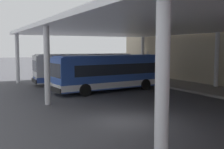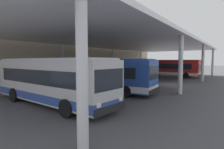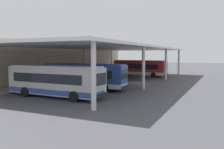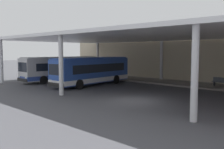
% 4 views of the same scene
% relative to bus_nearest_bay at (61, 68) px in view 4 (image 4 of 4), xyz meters
% --- Properties ---
extents(ground_plane, '(200.00, 200.00, 0.00)m').
position_rel_bus_nearest_bay_xyz_m(ground_plane, '(15.19, -3.80, -1.66)').
color(ground_plane, '#47474C').
extents(platform_kerb, '(42.00, 4.50, 0.18)m').
position_rel_bus_nearest_bay_xyz_m(platform_kerb, '(15.19, 7.95, -1.57)').
color(platform_kerb, gray).
rests_on(platform_kerb, ground).
extents(station_building_facade, '(48.00, 1.60, 6.45)m').
position_rel_bus_nearest_bay_xyz_m(station_building_facade, '(15.19, 11.20, 1.57)').
color(station_building_facade, '#C1B293').
rests_on(station_building_facade, ground).
extents(canopy_shelter, '(40.00, 17.00, 5.55)m').
position_rel_bus_nearest_bay_xyz_m(canopy_shelter, '(15.19, 1.70, 3.66)').
color(canopy_shelter, silver).
rests_on(canopy_shelter, ground).
extents(bus_nearest_bay, '(3.02, 10.62, 3.17)m').
position_rel_bus_nearest_bay_xyz_m(bus_nearest_bay, '(0.00, 0.00, 0.00)').
color(bus_nearest_bay, '#B7B7BC').
rests_on(bus_nearest_bay, ground).
extents(bus_second_bay, '(3.31, 10.69, 3.17)m').
position_rel_bus_nearest_bay_xyz_m(bus_second_bay, '(5.83, 0.23, 0.00)').
color(bus_second_bay, '#284CA8').
rests_on(bus_second_bay, ground).
extents(bench_waiting, '(1.80, 0.45, 0.92)m').
position_rel_bus_nearest_bay_xyz_m(bench_waiting, '(17.52, 8.02, -0.99)').
color(bench_waiting, '#4C515B').
rests_on(bench_waiting, platform_kerb).
extents(banner_sign, '(0.70, 0.12, 3.20)m').
position_rel_bus_nearest_bay_xyz_m(banner_sign, '(1.47, 7.14, 0.32)').
color(banner_sign, '#B2B2B7').
rests_on(banner_sign, platform_kerb).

